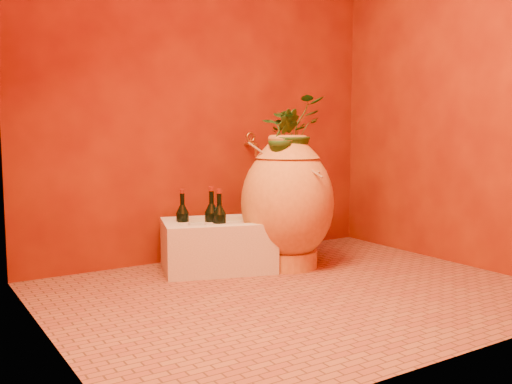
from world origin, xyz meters
TOP-DOWN VIEW (x-y plane):
  - floor at (0.00, 0.00)m, footprint 2.50×2.50m
  - wall_back at (0.00, 1.00)m, footprint 2.50×0.02m
  - wall_left at (-1.25, 0.00)m, footprint 0.02×2.00m
  - wall_right at (1.25, 0.00)m, footprint 0.02×2.00m
  - amphora at (0.28, 0.48)m, footprint 0.64×0.64m
  - stone_basin at (-0.12, 0.65)m, footprint 0.75×0.63m
  - wine_bottle_a at (-0.18, 0.61)m, footprint 0.08×0.08m
  - wine_bottle_b at (-0.15, 0.56)m, footprint 0.08×0.08m
  - wine_bottle_c at (-0.30, 0.74)m, footprint 0.08×0.08m
  - wall_tap at (0.30, 0.92)m, footprint 0.07×0.14m
  - plant_main at (0.31, 0.49)m, footprint 0.43×0.39m
  - plant_side at (0.21, 0.42)m, footprint 0.23×0.22m

SIDE VIEW (x-z plane):
  - floor at x=0.00m, z-range 0.00..0.00m
  - stone_basin at x=-0.12m, z-range -0.01..0.30m
  - wine_bottle_c at x=-0.30m, z-range 0.12..0.45m
  - wine_bottle_b at x=-0.15m, z-range 0.12..0.45m
  - wine_bottle_a at x=-0.18m, z-range 0.12..0.46m
  - amphora at x=0.28m, z-range 0.00..0.81m
  - wall_tap at x=0.30m, z-range 0.68..0.83m
  - plant_side at x=0.21m, z-range 0.64..0.97m
  - plant_main at x=0.31m, z-range 0.63..1.05m
  - wall_back at x=0.00m, z-range 0.00..2.50m
  - wall_left at x=-1.25m, z-range 0.00..2.50m
  - wall_right at x=1.25m, z-range 0.00..2.50m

